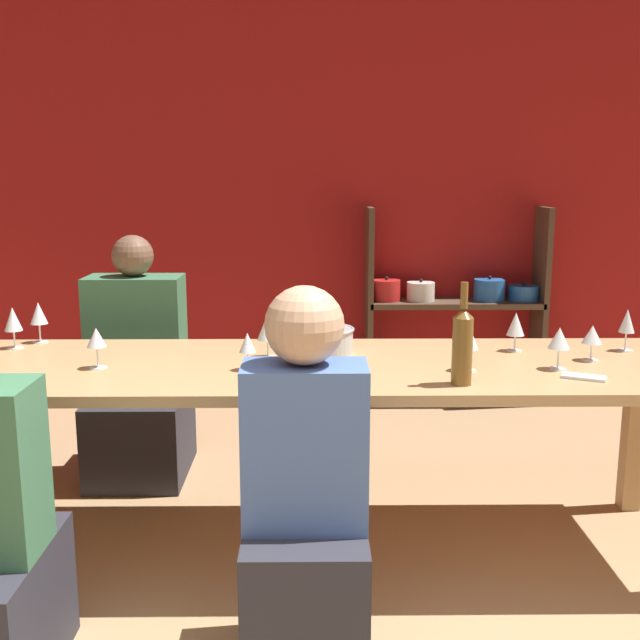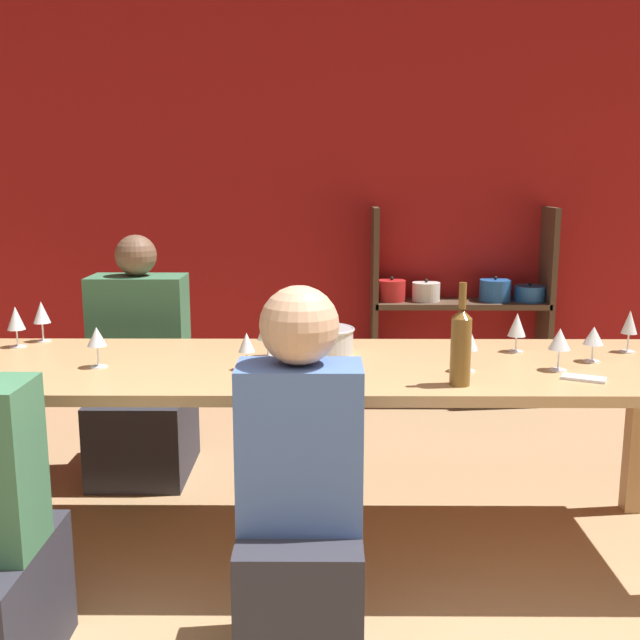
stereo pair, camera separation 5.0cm
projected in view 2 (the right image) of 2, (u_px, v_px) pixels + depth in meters
wall_back_red at (314, 195)px, 4.93m from camera, size 8.80×0.06×2.70m
shelf_unit at (462, 334)px, 4.90m from camera, size 1.15×0.30×1.28m
dining_table at (320, 383)px, 2.89m from camera, size 2.95×0.87×0.77m
mixing_bowl at (326, 339)px, 3.04m from camera, size 0.24×0.24×0.10m
wine_bottle_green at (461, 345)px, 2.55m from camera, size 0.07×0.07×0.36m
wine_glass_white_a at (594, 337)px, 2.88m from camera, size 0.08×0.08×0.14m
wine_glass_white_b at (97, 338)px, 2.80m from camera, size 0.07×0.07×0.15m
wine_glass_red_b at (630, 324)px, 3.04m from camera, size 0.06×0.06×0.17m
wine_glass_red_c at (16, 320)px, 3.13m from camera, size 0.07×0.07×0.17m
wine_glass_empty_a at (268, 328)px, 2.95m from camera, size 0.08×0.08×0.17m
wine_glass_empty_c at (560, 340)px, 2.75m from camera, size 0.08×0.08×0.16m
wine_glass_white_c at (468, 339)px, 2.74m from camera, size 0.08×0.08×0.17m
wine_glass_red_d at (42, 314)px, 3.23m from camera, size 0.07×0.07×0.18m
wine_glass_red_e at (517, 326)px, 3.04m from camera, size 0.07×0.07×0.16m
wine_glass_red_f at (247, 344)px, 2.76m from camera, size 0.07×0.07×0.14m
cell_phone at (584, 378)px, 2.65m from camera, size 0.17×0.13×0.01m
person_far_a at (142, 390)px, 3.71m from camera, size 0.46×0.57×1.20m
person_near_b at (300, 531)px, 2.21m from camera, size 0.36×0.45×1.18m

